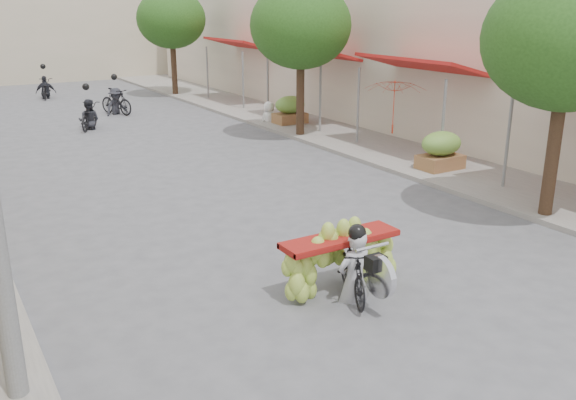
{
  "coord_description": "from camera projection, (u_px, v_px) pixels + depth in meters",
  "views": [
    {
      "loc": [
        -5.84,
        -3.83,
        4.43
      ],
      "look_at": [
        -0.47,
        5.09,
        1.1
      ],
      "focal_mm": 38.0,
      "sensor_mm": 36.0,
      "label": 1
    }
  ],
  "objects": [
    {
      "name": "ground",
      "position": [
        538.0,
        391.0,
        7.35
      ],
      "size": [
        120.0,
        120.0,
        0.0
      ],
      "primitive_type": "plane",
      "color": "#5C5C61",
      "rests_on": "ground"
    },
    {
      "name": "sidewalk_right",
      "position": [
        322.0,
        127.0,
        23.01
      ],
      "size": [
        4.0,
        60.0,
        0.12
      ],
      "primitive_type": "cube",
      "color": "gray",
      "rests_on": "ground"
    },
    {
      "name": "shophouse_row_right",
      "position": [
        443.0,
        44.0,
        23.75
      ],
      "size": [
        9.77,
        40.0,
        6.0
      ],
      "color": "beige",
      "rests_on": "ground"
    },
    {
      "name": "far_building",
      "position": [
        17.0,
        21.0,
        37.28
      ],
      "size": [
        20.0,
        6.0,
        7.0
      ],
      "primitive_type": "cube",
      "color": "beige",
      "rests_on": "ground"
    },
    {
      "name": "street_tree_near",
      "position": [
        568.0,
        40.0,
        12.11
      ],
      "size": [
        3.4,
        3.4,
        5.25
      ],
      "color": "#3A2719",
      "rests_on": "ground"
    },
    {
      "name": "street_tree_mid",
      "position": [
        301.0,
        26.0,
        20.27
      ],
      "size": [
        3.4,
        3.4,
        5.25
      ],
      "color": "#3A2719",
      "rests_on": "ground"
    },
    {
      "name": "street_tree_far",
      "position": [
        171.0,
        19.0,
        30.06
      ],
      "size": [
        3.4,
        3.4,
        5.25
      ],
      "color": "#3A2719",
      "rests_on": "ground"
    },
    {
      "name": "produce_crate_mid",
      "position": [
        441.0,
        148.0,
        16.71
      ],
      "size": [
        1.2,
        0.88,
        1.16
      ],
      "color": "brown",
      "rests_on": "ground"
    },
    {
      "name": "produce_crate_far",
      "position": [
        290.0,
        108.0,
        23.23
      ],
      "size": [
        1.2,
        0.88,
        1.16
      ],
      "color": "brown",
      "rests_on": "ground"
    },
    {
      "name": "banana_motorbike",
      "position": [
        348.0,
        253.0,
        9.6
      ],
      "size": [
        2.2,
        1.76,
        2.12
      ],
      "color": "black",
      "rests_on": "ground"
    },
    {
      "name": "market_umbrella",
      "position": [
        396.0,
        79.0,
        17.62
      ],
      "size": [
        2.32,
        2.32,
        1.63
      ],
      "rotation": [
        0.0,
        0.0,
        -0.38
      ],
      "color": "#AD2C17",
      "rests_on": "ground"
    },
    {
      "name": "pedestrian",
      "position": [
        269.0,
        101.0,
        23.63
      ],
      "size": [
        0.75,
        0.45,
        1.52
      ],
      "rotation": [
        0.0,
        0.0,
        3.13
      ],
      "color": "white",
      "rests_on": "ground"
    },
    {
      "name": "bg_motorbike_a",
      "position": [
        88.0,
        110.0,
        22.65
      ],
      "size": [
        1.39,
        1.81,
        1.95
      ],
      "color": "black",
      "rests_on": "ground"
    },
    {
      "name": "bg_motorbike_b",
      "position": [
        116.0,
        95.0,
        25.68
      ],
      "size": [
        1.26,
        1.94,
        1.95
      ],
      "color": "black",
      "rests_on": "ground"
    },
    {
      "name": "bg_motorbike_c",
      "position": [
        45.0,
        83.0,
        30.08
      ],
      "size": [
        1.09,
        1.8,
        1.95
      ],
      "color": "black",
      "rests_on": "ground"
    }
  ]
}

